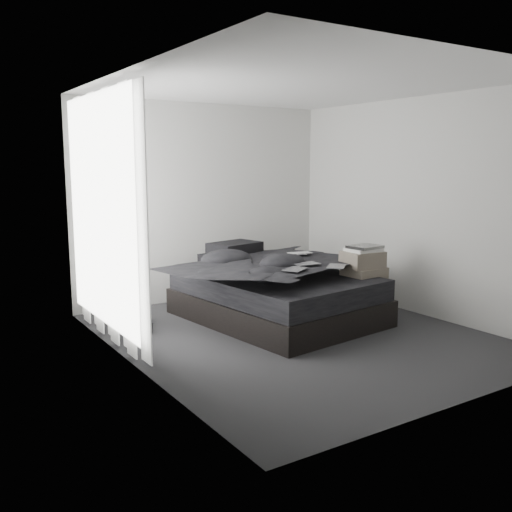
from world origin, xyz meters
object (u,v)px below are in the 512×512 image
bed (277,307)px  box_lower (362,305)px  laptop (299,248)px  side_stand (130,299)px

bed → box_lower: 1.00m
box_lower → laptop: bearing=122.5°
bed → box_lower: size_ratio=4.59×
box_lower → bed: bearing=145.6°
bed → laptop: size_ratio=6.24×
laptop → side_stand: bearing=174.4°
box_lower → side_stand: bearing=152.1°
bed → laptop: (0.40, 0.10, 0.66)m
bed → side_stand: 1.69m
side_stand → box_lower: side_stand is taller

